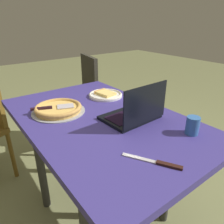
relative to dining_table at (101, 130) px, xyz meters
The scene contains 8 objects.
ground_plane 0.68m from the dining_table, ahead, with size 12.00×12.00×0.00m, color olive.
dining_table is the anchor object (origin of this frame).
laptop 0.24m from the dining_table, 39.62° to the left, with size 0.24×0.32×0.22m.
pizza_plate 0.37m from the dining_table, 140.28° to the left, with size 0.25×0.25×0.04m.
pizza_tray 0.29m from the dining_table, 141.83° to the right, with size 0.32×0.32×0.04m.
table_knife 0.51m from the dining_table, ahead, with size 0.22×0.14×0.01m.
drink_cup 0.52m from the dining_table, 30.22° to the left, with size 0.07×0.07×0.09m.
chair_near 1.00m from the dining_table, 158.15° to the left, with size 0.46×0.46×0.96m.
Camera 1 is at (0.94, -0.62, 1.30)m, focal length 33.98 mm.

